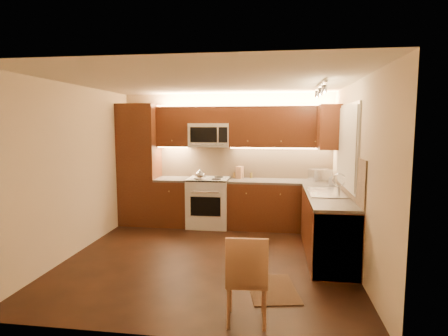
# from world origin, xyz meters

# --- Properties ---
(floor) EXTENTS (4.00, 4.00, 0.01)m
(floor) POSITION_xyz_m (0.00, 0.00, 0.00)
(floor) COLOR black
(floor) RESTS_ON ground
(ceiling) EXTENTS (4.00, 4.00, 0.01)m
(ceiling) POSITION_xyz_m (0.00, 0.00, 2.50)
(ceiling) COLOR beige
(ceiling) RESTS_ON ground
(wall_back) EXTENTS (4.00, 0.01, 2.50)m
(wall_back) POSITION_xyz_m (0.00, 2.00, 1.25)
(wall_back) COLOR beige
(wall_back) RESTS_ON ground
(wall_front) EXTENTS (4.00, 0.01, 2.50)m
(wall_front) POSITION_xyz_m (0.00, -2.00, 1.25)
(wall_front) COLOR beige
(wall_front) RESTS_ON ground
(wall_left) EXTENTS (0.01, 4.00, 2.50)m
(wall_left) POSITION_xyz_m (-2.00, 0.00, 1.25)
(wall_left) COLOR beige
(wall_left) RESTS_ON ground
(wall_right) EXTENTS (0.01, 4.00, 2.50)m
(wall_right) POSITION_xyz_m (2.00, 0.00, 1.25)
(wall_right) COLOR beige
(wall_right) RESTS_ON ground
(pantry) EXTENTS (0.70, 0.60, 2.30)m
(pantry) POSITION_xyz_m (-1.65, 1.70, 1.15)
(pantry) COLOR #41170E
(pantry) RESTS_ON floor
(base_cab_back_left) EXTENTS (0.62, 0.60, 0.86)m
(base_cab_back_left) POSITION_xyz_m (-0.99, 1.70, 0.43)
(base_cab_back_left) COLOR #41170E
(base_cab_back_left) RESTS_ON floor
(counter_back_left) EXTENTS (0.62, 0.60, 0.04)m
(counter_back_left) POSITION_xyz_m (-0.99, 1.70, 0.88)
(counter_back_left) COLOR #3B3735
(counter_back_left) RESTS_ON base_cab_back_left
(base_cab_back_right) EXTENTS (1.92, 0.60, 0.86)m
(base_cab_back_right) POSITION_xyz_m (1.04, 1.70, 0.43)
(base_cab_back_right) COLOR #41170E
(base_cab_back_right) RESTS_ON floor
(counter_back_right) EXTENTS (1.92, 0.60, 0.04)m
(counter_back_right) POSITION_xyz_m (1.04, 1.70, 0.88)
(counter_back_right) COLOR #3B3735
(counter_back_right) RESTS_ON base_cab_back_right
(base_cab_right) EXTENTS (0.60, 2.00, 0.86)m
(base_cab_right) POSITION_xyz_m (1.70, 0.40, 0.43)
(base_cab_right) COLOR #41170E
(base_cab_right) RESTS_ON floor
(counter_right) EXTENTS (0.60, 2.00, 0.04)m
(counter_right) POSITION_xyz_m (1.70, 0.40, 0.88)
(counter_right) COLOR #3B3735
(counter_right) RESTS_ON base_cab_right
(dishwasher) EXTENTS (0.58, 0.60, 0.84)m
(dishwasher) POSITION_xyz_m (1.70, -0.30, 0.43)
(dishwasher) COLOR silver
(dishwasher) RESTS_ON floor
(backsplash_back) EXTENTS (3.30, 0.02, 0.60)m
(backsplash_back) POSITION_xyz_m (0.35, 1.99, 1.20)
(backsplash_back) COLOR tan
(backsplash_back) RESTS_ON wall_back
(backsplash_right) EXTENTS (0.02, 2.00, 0.60)m
(backsplash_right) POSITION_xyz_m (1.99, 0.40, 1.20)
(backsplash_right) COLOR tan
(backsplash_right) RESTS_ON wall_right
(upper_cab_back_left) EXTENTS (0.62, 0.35, 0.75)m
(upper_cab_back_left) POSITION_xyz_m (-0.99, 1.82, 1.88)
(upper_cab_back_left) COLOR #41170E
(upper_cab_back_left) RESTS_ON wall_back
(upper_cab_back_right) EXTENTS (1.92, 0.35, 0.75)m
(upper_cab_back_right) POSITION_xyz_m (1.04, 1.82, 1.88)
(upper_cab_back_right) COLOR #41170E
(upper_cab_back_right) RESTS_ON wall_back
(upper_cab_bridge) EXTENTS (0.76, 0.35, 0.31)m
(upper_cab_bridge) POSITION_xyz_m (-0.30, 1.82, 2.09)
(upper_cab_bridge) COLOR #41170E
(upper_cab_bridge) RESTS_ON wall_back
(upper_cab_right_corner) EXTENTS (0.35, 0.50, 0.75)m
(upper_cab_right_corner) POSITION_xyz_m (1.82, 1.40, 1.88)
(upper_cab_right_corner) COLOR #41170E
(upper_cab_right_corner) RESTS_ON wall_right
(stove) EXTENTS (0.76, 0.65, 0.92)m
(stove) POSITION_xyz_m (-0.30, 1.68, 0.46)
(stove) COLOR silver
(stove) RESTS_ON floor
(microwave) EXTENTS (0.76, 0.38, 0.44)m
(microwave) POSITION_xyz_m (-0.30, 1.81, 1.72)
(microwave) COLOR silver
(microwave) RESTS_ON wall_back
(window_frame) EXTENTS (0.03, 1.44, 1.24)m
(window_frame) POSITION_xyz_m (1.99, 0.55, 1.60)
(window_frame) COLOR silver
(window_frame) RESTS_ON wall_right
(window_blinds) EXTENTS (0.02, 1.36, 1.16)m
(window_blinds) POSITION_xyz_m (1.97, 0.55, 1.60)
(window_blinds) COLOR silver
(window_blinds) RESTS_ON wall_right
(sink) EXTENTS (0.52, 0.86, 0.15)m
(sink) POSITION_xyz_m (1.70, 0.55, 0.98)
(sink) COLOR silver
(sink) RESTS_ON counter_right
(faucet) EXTENTS (0.20, 0.04, 0.30)m
(faucet) POSITION_xyz_m (1.88, 0.55, 1.05)
(faucet) COLOR silver
(faucet) RESTS_ON counter_right
(track_light_bar) EXTENTS (0.04, 1.20, 0.03)m
(track_light_bar) POSITION_xyz_m (1.55, 0.40, 2.46)
(track_light_bar) COLOR silver
(track_light_bar) RESTS_ON ceiling
(kettle) EXTENTS (0.21, 0.21, 0.22)m
(kettle) POSITION_xyz_m (-0.42, 1.46, 1.03)
(kettle) COLOR silver
(kettle) RESTS_ON stove
(toaster_oven) EXTENTS (0.43, 0.38, 0.22)m
(toaster_oven) POSITION_xyz_m (1.74, 1.75, 1.01)
(toaster_oven) COLOR silver
(toaster_oven) RESTS_ON counter_back_right
(knife_block) EXTENTS (0.14, 0.19, 0.23)m
(knife_block) POSITION_xyz_m (0.26, 1.88, 1.01)
(knife_block) COLOR #A06B48
(knife_block) RESTS_ON counter_back_right
(spice_jar_a) EXTENTS (0.04, 0.04, 0.10)m
(spice_jar_a) POSITION_xyz_m (0.28, 1.94, 0.95)
(spice_jar_a) COLOR silver
(spice_jar_a) RESTS_ON counter_back_right
(spice_jar_b) EXTENTS (0.05, 0.05, 0.10)m
(spice_jar_b) POSITION_xyz_m (0.48, 1.94, 0.95)
(spice_jar_b) COLOR olive
(spice_jar_b) RESTS_ON counter_back_right
(spice_jar_c) EXTENTS (0.06, 0.06, 0.10)m
(spice_jar_c) POSITION_xyz_m (0.30, 1.88, 0.95)
(spice_jar_c) COLOR silver
(spice_jar_c) RESTS_ON counter_back_right
(spice_jar_d) EXTENTS (0.05, 0.05, 0.10)m
(spice_jar_d) POSITION_xyz_m (0.15, 1.94, 0.95)
(spice_jar_d) COLOR olive
(spice_jar_d) RESTS_ON counter_back_right
(soap_bottle) EXTENTS (0.11, 0.11, 0.19)m
(soap_bottle) POSITION_xyz_m (1.89, 1.32, 0.99)
(soap_bottle) COLOR #B5B6BA
(soap_bottle) RESTS_ON counter_right
(rug) EXTENTS (0.68, 0.89, 0.01)m
(rug) POSITION_xyz_m (0.93, -0.90, 0.01)
(rug) COLOR black
(rug) RESTS_ON floor
(dining_chair) EXTENTS (0.42, 0.42, 0.89)m
(dining_chair) POSITION_xyz_m (0.68, -1.62, 0.45)
(dining_chair) COLOR #A06B48
(dining_chair) RESTS_ON floor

